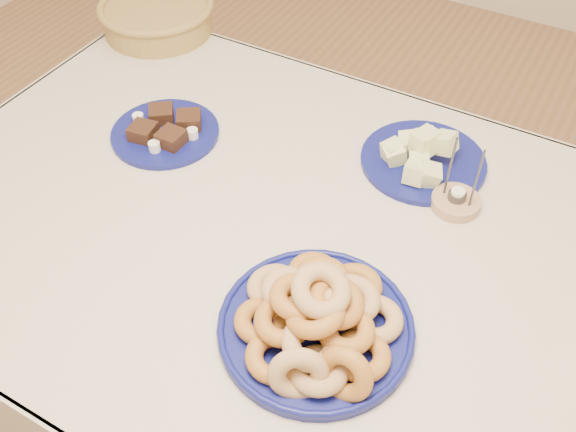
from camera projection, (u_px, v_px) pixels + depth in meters
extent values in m
plane|color=#956A46|center=(297.00, 410.00, 1.83)|extent=(5.00, 5.00, 0.00)
cylinder|color=brown|center=(167.00, 155.00, 2.05)|extent=(0.06, 0.06, 0.72)
cube|color=beige|center=(300.00, 238.00, 1.29)|extent=(1.70, 1.10, 0.02)
cube|color=beige|center=(398.00, 137.00, 1.72)|extent=(1.70, 0.01, 0.28)
cube|color=beige|center=(15.00, 152.00, 1.68)|extent=(0.01, 1.10, 0.28)
cylinder|color=navy|center=(316.00, 328.00, 1.12)|extent=(0.45, 0.45, 0.02)
torus|color=navy|center=(316.00, 325.00, 1.12)|extent=(0.45, 0.45, 0.01)
torus|color=#AB7B47|center=(375.00, 320.00, 1.11)|extent=(0.14, 0.14, 0.03)
torus|color=#935921|center=(355.00, 286.00, 1.16)|extent=(0.13, 0.13, 0.03)
torus|color=#935921|center=(314.00, 275.00, 1.17)|extent=(0.14, 0.14, 0.04)
torus|color=#AB7B47|center=(274.00, 287.00, 1.15)|extent=(0.13, 0.13, 0.04)
torus|color=#935921|center=(262.00, 321.00, 1.10)|extent=(0.14, 0.14, 0.03)
torus|color=#935921|center=(275.00, 357.00, 1.06)|extent=(0.14, 0.14, 0.04)
torus|color=#AB7B47|center=(319.00, 370.00, 1.04)|extent=(0.14, 0.14, 0.04)
torus|color=#935921|center=(361.00, 356.00, 1.06)|extent=(0.14, 0.14, 0.03)
torus|color=#AB7B47|center=(352.00, 299.00, 1.10)|extent=(0.12, 0.12, 0.04)
torus|color=#935921|center=(322.00, 280.00, 1.13)|extent=(0.13, 0.13, 0.04)
torus|color=#AB7B47|center=(289.00, 292.00, 1.11)|extent=(0.11, 0.10, 0.06)
torus|color=#935921|center=(283.00, 320.00, 1.07)|extent=(0.14, 0.14, 0.04)
torus|color=#AB7B47|center=(311.00, 343.00, 1.04)|extent=(0.12, 0.12, 0.06)
torus|color=#935921|center=(346.00, 329.00, 1.06)|extent=(0.12, 0.12, 0.04)
torus|color=#935921|center=(336.00, 301.00, 1.06)|extent=(0.11, 0.10, 0.07)
torus|color=#AB7B47|center=(319.00, 285.00, 1.08)|extent=(0.14, 0.14, 0.04)
torus|color=#935921|center=(299.00, 297.00, 1.06)|extent=(0.14, 0.14, 0.04)
torus|color=#935921|center=(315.00, 315.00, 1.04)|extent=(0.12, 0.12, 0.06)
torus|color=#AB7B47|center=(321.00, 291.00, 1.04)|extent=(0.14, 0.14, 0.06)
torus|color=#AB7B47|center=(298.00, 374.00, 1.02)|extent=(0.12, 0.10, 0.10)
torus|color=#935921|center=(344.00, 374.00, 1.02)|extent=(0.10, 0.07, 0.10)
cylinder|color=navy|center=(423.00, 161.00, 1.43)|extent=(0.29, 0.29, 0.01)
cube|color=#CBD888|center=(422.00, 142.00, 1.38)|extent=(0.06, 0.06, 0.05)
cube|color=#CBD888|center=(429.00, 175.00, 1.36)|extent=(0.07, 0.06, 0.06)
cube|color=#CBD888|center=(395.00, 154.00, 1.40)|extent=(0.07, 0.07, 0.06)
cube|color=#CBD888|center=(419.00, 165.00, 1.38)|extent=(0.06, 0.06, 0.05)
cube|color=#CBD888|center=(429.00, 142.00, 1.38)|extent=(0.06, 0.06, 0.06)
cube|color=#CBD888|center=(415.00, 173.00, 1.36)|extent=(0.05, 0.05, 0.05)
cube|color=#CBD888|center=(445.00, 143.00, 1.38)|extent=(0.06, 0.05, 0.05)
cube|color=#CBD888|center=(409.00, 143.00, 1.43)|extent=(0.06, 0.07, 0.06)
cube|color=#CBD888|center=(427.00, 139.00, 1.39)|extent=(0.06, 0.06, 0.05)
cube|color=#CBD888|center=(426.00, 140.00, 1.39)|extent=(0.06, 0.06, 0.05)
cube|color=#CBD888|center=(394.00, 151.00, 1.41)|extent=(0.06, 0.06, 0.05)
cylinder|color=navy|center=(165.00, 133.00, 1.50)|extent=(0.32, 0.32, 0.01)
cube|color=black|center=(143.00, 132.00, 1.47)|extent=(0.06, 0.06, 0.03)
cube|color=black|center=(171.00, 138.00, 1.45)|extent=(0.06, 0.06, 0.03)
cube|color=black|center=(161.00, 114.00, 1.51)|extent=(0.08, 0.08, 0.03)
cube|color=black|center=(189.00, 120.00, 1.50)|extent=(0.08, 0.08, 0.03)
cylinder|color=white|center=(138.00, 118.00, 1.51)|extent=(0.03, 0.03, 0.02)
cylinder|color=white|center=(154.00, 147.00, 1.44)|extent=(0.03, 0.03, 0.02)
cylinder|color=white|center=(192.00, 133.00, 1.47)|extent=(0.03, 0.03, 0.02)
cylinder|color=olive|center=(158.00, 19.00, 1.80)|extent=(0.35, 0.35, 0.07)
torus|color=olive|center=(156.00, 6.00, 1.78)|extent=(0.37, 0.37, 0.02)
cylinder|color=#A57D5B|center=(455.00, 203.00, 1.33)|extent=(0.12, 0.12, 0.02)
cylinder|color=#424247|center=(457.00, 196.00, 1.32)|extent=(0.04, 0.04, 0.02)
cylinder|color=white|center=(458.00, 192.00, 1.31)|extent=(0.03, 0.03, 0.01)
cylinder|color=#424247|center=(450.00, 166.00, 1.28)|extent=(0.01, 0.01, 0.15)
cylinder|color=#424247|center=(477.00, 179.00, 1.26)|extent=(0.01, 0.01, 0.15)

